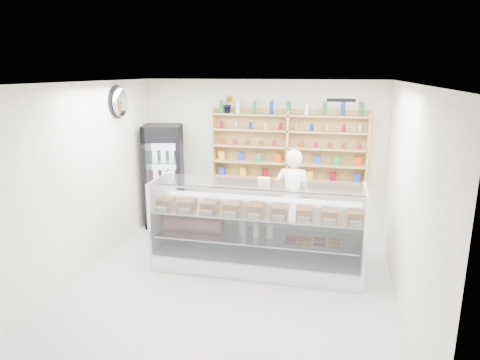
# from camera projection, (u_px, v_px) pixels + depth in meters

# --- Properties ---
(room) EXTENTS (5.00, 5.00, 5.00)m
(room) POSITION_uv_depth(u_px,v_px,m) (230.00, 190.00, 5.74)
(room) COLOR #BABBC0
(room) RESTS_ON ground
(display_counter) EXTENTS (3.13, 0.93, 1.36)m
(display_counter) POSITION_uv_depth(u_px,v_px,m) (257.00, 245.00, 6.50)
(display_counter) COLOR white
(display_counter) RESTS_ON floor
(shop_worker) EXTENTS (0.64, 0.44, 1.70)m
(shop_worker) POSITION_uv_depth(u_px,v_px,m) (292.00, 198.00, 7.29)
(shop_worker) COLOR white
(shop_worker) RESTS_ON floor
(drinks_cooler) EXTENTS (0.85, 0.84, 1.96)m
(drinks_cooler) POSITION_uv_depth(u_px,v_px,m) (164.00, 176.00, 8.26)
(drinks_cooler) COLOR black
(drinks_cooler) RESTS_ON floor
(wall_shelving) EXTENTS (2.84, 0.28, 1.33)m
(wall_shelving) POSITION_uv_depth(u_px,v_px,m) (288.00, 147.00, 7.79)
(wall_shelving) COLOR tan
(wall_shelving) RESTS_ON back_wall
(potted_plant) EXTENTS (0.20, 0.17, 0.33)m
(potted_plant) POSITION_uv_depth(u_px,v_px,m) (228.00, 104.00, 7.84)
(potted_plant) COLOR #1E6626
(potted_plant) RESTS_ON wall_shelving
(security_mirror) EXTENTS (0.15, 0.50, 0.50)m
(security_mirror) POSITION_uv_depth(u_px,v_px,m) (120.00, 102.00, 7.08)
(security_mirror) COLOR silver
(security_mirror) RESTS_ON left_wall
(wall_sign) EXTENTS (0.62, 0.03, 0.20)m
(wall_sign) POSITION_uv_depth(u_px,v_px,m) (341.00, 100.00, 7.51)
(wall_sign) COLOR white
(wall_sign) RESTS_ON back_wall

